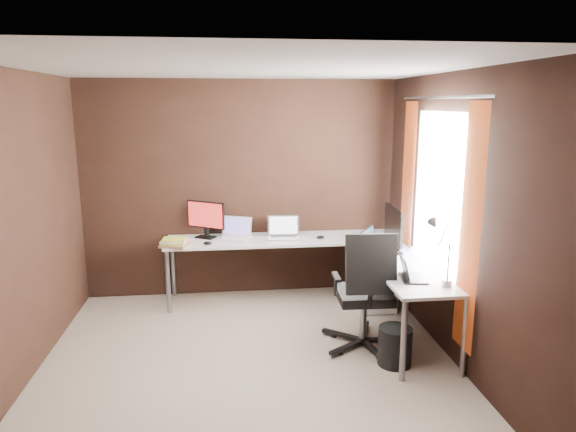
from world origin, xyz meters
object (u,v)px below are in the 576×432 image
object	(u,v)px
wastebasket	(395,346)
monitor_right	(394,227)
monitor_left	(206,217)
laptop_silver	(284,233)
desk_lamp	(439,243)
office_chair	(364,313)
laptop_white	(235,234)
laptop_black_big	(376,250)
laptop_black_small	(410,274)
book_stack	(174,242)
drawer_pedestal	(373,281)

from	to	relation	value
wastebasket	monitor_right	bearing A→B (deg)	74.76
monitor_left	laptop_silver	size ratio (longest dim) A/B	1.12
monitor_right	wastebasket	distance (m)	1.28
monitor_right	desk_lamp	bearing A→B (deg)	-173.41
laptop_silver	office_chair	distance (m)	1.52
monitor_left	laptop_white	distance (m)	0.38
monitor_right	laptop_silver	xyz separation A→B (m)	(-1.04, 0.74, -0.22)
wastebasket	desk_lamp	bearing A→B (deg)	-3.08
laptop_black_big	laptop_black_small	distance (m)	0.72
laptop_silver	book_stack	bearing A→B (deg)	-165.90
monitor_left	wastebasket	size ratio (longest dim) A/B	1.24
laptop_silver	book_stack	world-z (taller)	laptop_silver
laptop_black_small	office_chair	bearing A→B (deg)	64.61
monitor_left	laptop_silver	distance (m)	0.90
desk_lamp	office_chair	size ratio (longest dim) A/B	0.51
monitor_left	laptop_white	bearing A→B (deg)	21.89
office_chair	laptop_black_big	bearing A→B (deg)	66.57
laptop_white	laptop_black_big	xyz separation A→B (m)	(1.40, -0.87, 0.01)
monitor_left	laptop_black_small	distance (m)	2.46
desk_lamp	laptop_white	bearing A→B (deg)	158.48
book_stack	laptop_black_big	bearing A→B (deg)	-16.31
drawer_pedestal	laptop_silver	bearing A→B (deg)	158.02
drawer_pedestal	monitor_left	size ratio (longest dim) A/B	1.43
monitor_right	desk_lamp	world-z (taller)	desk_lamp
drawer_pedestal	laptop_black_small	world-z (taller)	laptop_black_small
office_chair	wastebasket	size ratio (longest dim) A/B	3.35
laptop_white	wastebasket	distance (m)	2.26
laptop_black_small	monitor_right	bearing A→B (deg)	0.92
monitor_left	laptop_silver	xyz separation A→B (m)	(0.88, -0.10, -0.18)
laptop_white	laptop_silver	xyz separation A→B (m)	(0.55, -0.04, 0.00)
laptop_black_big	book_stack	xyz separation A→B (m)	(-2.05, 0.60, -0.02)
drawer_pedestal	desk_lamp	world-z (taller)	desk_lamp
drawer_pedestal	wastebasket	distance (m)	1.31
laptop_black_big	laptop_silver	bearing A→B (deg)	77.00
monitor_left	monitor_right	xyz separation A→B (m)	(1.92, -0.84, 0.03)
laptop_black_big	desk_lamp	size ratio (longest dim) A/B	0.91
book_stack	desk_lamp	bearing A→B (deg)	-32.12
monitor_right	desk_lamp	distance (m)	0.96
laptop_silver	book_stack	distance (m)	1.23
laptop_black_small	desk_lamp	bearing A→B (deg)	-121.66
laptop_silver	monitor_left	bearing A→B (deg)	176.77
laptop_silver	wastebasket	world-z (taller)	laptop_silver
monitor_left	desk_lamp	xyz separation A→B (m)	(2.00, -1.79, 0.12)
laptop_white	laptop_black_small	size ratio (longest dim) A/B	1.29
laptop_black_small	monitor_left	bearing A→B (deg)	56.16
drawer_pedestal	laptop_silver	xyz separation A→B (m)	(-0.95, 0.39, 0.48)
monitor_right	laptop_silver	world-z (taller)	monitor_right
drawer_pedestal	book_stack	bearing A→B (deg)	176.03
drawer_pedestal	monitor_right	distance (m)	0.79
laptop_black_small	office_chair	size ratio (longest dim) A/B	0.29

